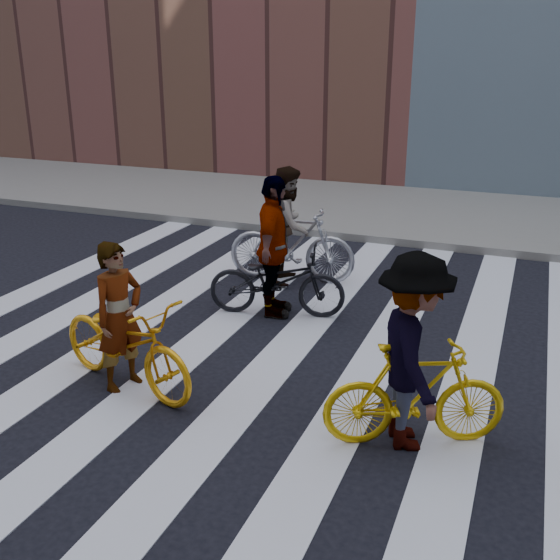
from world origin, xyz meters
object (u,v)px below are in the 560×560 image
Objects in this scene: rider_mid at (289,225)px; rider_right at (413,352)px; bike_dark_rear at (277,281)px; rider_left at (119,317)px; bike_yellow_left at (125,343)px; bike_yellow_right at (415,395)px; rider_rear at (273,247)px; bike_silver_mid at (292,244)px.

rider_right is (2.69, -3.91, 0.02)m from rider_mid.
bike_dark_rear is 2.69m from rider_left.
bike_yellow_left reaches higher than bike_dark_rear.
bike_dark_rear is (-2.38, 2.49, -0.02)m from bike_yellow_right.
rider_rear reaches higher than rider_left.
rider_left reaches higher than bike_dark_rear.
bike_dark_rear is (0.75, 2.54, -0.03)m from bike_yellow_left.
rider_left is 0.90× the size of rider_mid.
bike_yellow_left is 0.99× the size of bike_silver_mid.
rider_left reaches higher than bike_yellow_right.
rider_right is at bearing -149.81° from bike_dark_rear.
bike_yellow_left is 3.13m from bike_yellow_right.
rider_right reaches higher than rider_mid.
bike_yellow_left is 1.09× the size of rider_mid.
bike_silver_mid is 3.99m from rider_left.
bike_yellow_right reaches higher than bike_dark_rear.
rider_mid is 0.98× the size of rider_right.
rider_left is 0.84× the size of rider_rear.
rider_right is (-0.05, -0.00, 0.42)m from bike_yellow_right.
rider_right is at bearing -72.40° from bike_yellow_left.
rider_mid is at bearing 1.42° from bike_dark_rear.
bike_yellow_left is 1.18× the size of bike_yellow_right.
bike_yellow_right is at bearing -113.90° from rider_right.
rider_right reaches higher than rider_left.
rider_rear is at bearing 20.40° from bike_yellow_right.
bike_yellow_right is 0.93× the size of rider_mid.
rider_right is 3.44m from rider_rear.
bike_yellow_left is 2.65m from bike_dark_rear.
rider_left is 3.98m from rider_mid.
rider_mid is (0.44, 3.96, 0.09)m from rider_left.
rider_left is at bearing 67.03° from bike_yellow_right.
bike_yellow_right is 3.44m from bike_dark_rear.
rider_mid is at bearing -0.50° from rider_rear.
rider_left is at bearing 165.34° from bike_silver_mid.
rider_right is at bearing 66.10° from bike_yellow_right.
bike_silver_mid is at bearing 10.26° from bike_yellow_left.
bike_dark_rear is at bearing 19.80° from bike_yellow_right.
bike_yellow_left is at bearing -73.36° from rider_left.
bike_yellow_right is at bearing -72.43° from rider_left.
rider_right is (3.08, 0.05, 0.41)m from bike_yellow_left.
rider_rear reaches higher than bike_silver_mid.
bike_dark_rear is 1.52m from rider_mid.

